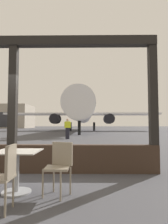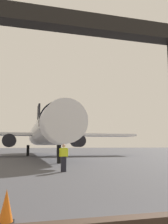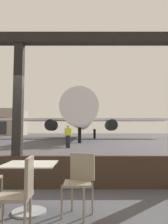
# 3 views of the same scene
# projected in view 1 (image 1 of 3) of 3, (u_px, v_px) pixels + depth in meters

# --- Properties ---
(ground_plane) EXTENTS (220.00, 220.00, 0.00)m
(ground_plane) POSITION_uv_depth(u_px,v_px,m) (78.00, 130.00, 45.03)
(ground_plane) COLOR #424247
(window_frame) EXTENTS (7.44, 0.24, 3.52)m
(window_frame) POSITION_uv_depth(u_px,v_px,m) (12.00, 124.00, 5.19)
(window_frame) COLOR #38281E
(window_frame) RESTS_ON ground
(dining_table) EXTENTS (0.79, 0.79, 0.74)m
(dining_table) POSITION_uv_depth(u_px,v_px,m) (17.00, 168.00, 3.62)
(dining_table) COLOR #ADA89E
(dining_table) RESTS_ON ground
(cafe_chair_window_left) EXTENTS (0.41, 0.41, 0.92)m
(cafe_chair_window_left) POSITION_uv_depth(u_px,v_px,m) (4.00, 172.00, 2.84)
(cafe_chair_window_left) COLOR gray
(cafe_chair_window_left) RESTS_ON ground
(cafe_chair_aisle_left) EXTENTS (0.50, 0.50, 0.90)m
(cafe_chair_aisle_left) POSITION_uv_depth(u_px,v_px,m) (59.00, 163.00, 3.54)
(cafe_chair_aisle_left) COLOR gray
(cafe_chair_aisle_left) RESTS_ON ground
(airplane) EXTENTS (30.07, 36.58, 10.58)m
(airplane) POSITION_uv_depth(u_px,v_px,m) (82.00, 112.00, 38.79)
(airplane) COLOR silver
(airplane) RESTS_ON ground
(ground_crew_worker) EXTENTS (0.55, 0.24, 1.74)m
(ground_crew_worker) POSITION_uv_depth(u_px,v_px,m) (68.00, 128.00, 17.19)
(ground_crew_worker) COLOR black
(ground_crew_worker) RESTS_ON ground
(distant_hangar) EXTENTS (19.11, 13.86, 8.33)m
(distant_hangar) POSITION_uv_depth(u_px,v_px,m) (5.00, 117.00, 74.36)
(distant_hangar) COLOR #9E9384
(distant_hangar) RESTS_ON ground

